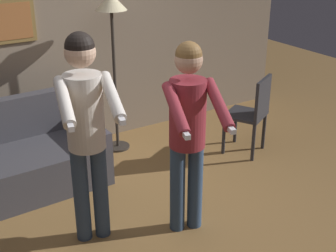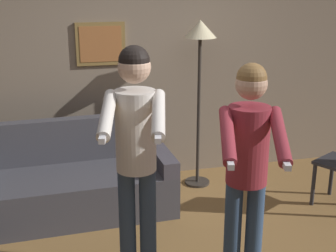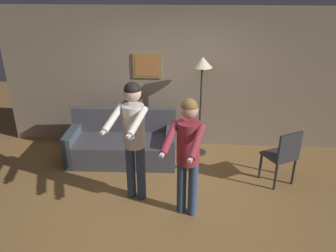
{
  "view_description": "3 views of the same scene",
  "coord_description": "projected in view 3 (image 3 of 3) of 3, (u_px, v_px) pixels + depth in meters",
  "views": [
    {
      "loc": [
        -1.67,
        -2.99,
        2.51
      ],
      "look_at": [
        0.17,
        -0.05,
        0.98
      ],
      "focal_mm": 50.0,
      "sensor_mm": 36.0,
      "label": 1
    },
    {
      "loc": [
        -1.01,
        -3.02,
        2.22
      ],
      "look_at": [
        -0.2,
        0.16,
        1.18
      ],
      "focal_mm": 50.0,
      "sensor_mm": 36.0,
      "label": 2
    },
    {
      "loc": [
        0.3,
        -3.86,
        2.97
      ],
      "look_at": [
        0.05,
        -0.09,
        1.3
      ],
      "focal_mm": 35.0,
      "sensor_mm": 36.0,
      "label": 3
    }
  ],
  "objects": [
    {
      "name": "ground_plane",
      "position": [
        165.0,
        205.0,
        4.74
      ],
      "size": [
        12.0,
        12.0,
        0.0
      ],
      "primitive_type": "plane",
      "color": "olive"
    },
    {
      "name": "back_wall_assembly",
      "position": [
        173.0,
        79.0,
        6.07
      ],
      "size": [
        6.4,
        0.09,
        2.6
      ],
      "color": "gray",
      "rests_on": "ground_plane"
    },
    {
      "name": "couch",
      "position": [
        123.0,
        145.0,
        5.87
      ],
      "size": [
        1.93,
        0.92,
        0.87
      ],
      "color": "#44444A",
      "rests_on": "ground_plane"
    },
    {
      "name": "torchiere_lamp",
      "position": [
        202.0,
        74.0,
        5.57
      ],
      "size": [
        0.34,
        0.34,
        1.82
      ],
      "color": "#332D28",
      "rests_on": "ground_plane"
    },
    {
      "name": "person_standing_left",
      "position": [
        133.0,
        131.0,
        4.47
      ],
      "size": [
        0.55,
        0.77,
        1.78
      ],
      "color": "#344863",
      "rests_on": "ground_plane"
    },
    {
      "name": "person_standing_right",
      "position": [
        188.0,
        149.0,
        4.17
      ],
      "size": [
        0.55,
        0.71,
        1.68
      ],
      "color": "#324A6B",
      "rests_on": "ground_plane"
    },
    {
      "name": "dining_chair_distant",
      "position": [
        283.0,
        155.0,
        5.03
      ],
      "size": [
        0.57,
        0.57,
        0.93
      ],
      "color": "#2D2D33",
      "rests_on": "ground_plane"
    }
  ]
}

